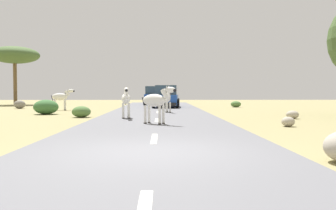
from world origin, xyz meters
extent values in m
plane|color=#8E8456|center=(0.00, 0.00, 0.00)|extent=(90.00, 90.00, 0.00)
cube|color=slate|center=(0.07, 0.00, 0.03)|extent=(6.00, 64.00, 0.05)
cube|color=silver|center=(0.07, 2.00, 0.05)|extent=(0.16, 2.00, 0.01)
cube|color=silver|center=(0.07, 8.00, 0.05)|extent=(0.16, 2.00, 0.01)
cube|color=silver|center=(0.07, 14.00, 0.05)|extent=(0.16, 2.00, 0.01)
cube|color=silver|center=(0.07, 20.00, 0.05)|extent=(0.16, 2.00, 0.01)
cube|color=silver|center=(0.07, 26.00, 0.05)|extent=(0.16, 2.00, 0.01)
ellipsoid|color=silver|center=(0.61, 13.85, 0.88)|extent=(0.60, 1.00, 0.44)
cylinder|color=silver|center=(0.57, 13.53, 0.37)|extent=(0.11, 0.11, 0.64)
cylinder|color=#28231E|center=(0.57, 13.53, 0.07)|extent=(0.13, 0.13, 0.04)
cylinder|color=silver|center=(0.81, 13.59, 0.37)|extent=(0.11, 0.11, 0.64)
cylinder|color=#28231E|center=(0.81, 13.59, 0.07)|extent=(0.13, 0.13, 0.04)
cylinder|color=silver|center=(0.42, 14.12, 0.37)|extent=(0.11, 0.11, 0.64)
cylinder|color=#28231E|center=(0.42, 14.12, 0.07)|extent=(0.13, 0.13, 0.04)
cylinder|color=silver|center=(0.65, 14.18, 0.37)|extent=(0.11, 0.11, 0.64)
cylinder|color=#28231E|center=(0.65, 14.18, 0.07)|extent=(0.13, 0.13, 0.04)
cylinder|color=silver|center=(0.73, 13.42, 1.11)|extent=(0.25, 0.37, 0.38)
cube|color=black|center=(0.73, 13.42, 1.19)|extent=(0.11, 0.31, 0.26)
ellipsoid|color=silver|center=(0.78, 13.20, 1.25)|extent=(0.27, 0.44, 0.21)
ellipsoid|color=black|center=(0.82, 13.05, 1.23)|extent=(0.15, 0.17, 0.12)
cone|color=silver|center=(0.70, 13.29, 1.35)|extent=(0.09, 0.09, 0.12)
cone|color=silver|center=(0.81, 13.32, 1.35)|extent=(0.09, 0.09, 0.12)
cylinder|color=black|center=(0.49, 14.31, 0.79)|extent=(0.07, 0.14, 0.38)
ellipsoid|color=silver|center=(-6.80, 17.11, 0.94)|extent=(1.09, 0.51, 0.50)
cylinder|color=silver|center=(-6.44, 17.00, 0.36)|extent=(0.11, 0.11, 0.72)
cylinder|color=#28231E|center=(-6.44, 17.00, 0.02)|extent=(0.13, 0.13, 0.05)
cylinder|color=silver|center=(-6.46, 17.27, 0.36)|extent=(0.11, 0.11, 0.72)
cylinder|color=#28231E|center=(-6.46, 17.27, 0.02)|extent=(0.13, 0.13, 0.05)
cylinder|color=silver|center=(-7.13, 16.95, 0.36)|extent=(0.11, 0.11, 0.72)
cylinder|color=#28231E|center=(-7.13, 16.95, 0.02)|extent=(0.13, 0.13, 0.05)
cylinder|color=silver|center=(-7.16, 17.22, 0.36)|extent=(0.11, 0.11, 0.72)
cylinder|color=#28231E|center=(-7.16, 17.22, 0.02)|extent=(0.13, 0.13, 0.05)
cylinder|color=silver|center=(-6.29, 17.15, 1.19)|extent=(0.39, 0.22, 0.43)
cube|color=black|center=(-6.29, 17.15, 1.28)|extent=(0.35, 0.07, 0.29)
ellipsoid|color=silver|center=(-6.04, 17.17, 1.35)|extent=(0.48, 0.23, 0.23)
ellipsoid|color=black|center=(-5.86, 17.19, 1.34)|extent=(0.17, 0.15, 0.14)
cone|color=silver|center=(-6.15, 17.10, 1.47)|extent=(0.09, 0.09, 0.14)
cone|color=silver|center=(-6.16, 17.23, 1.47)|extent=(0.09, 0.09, 0.14)
cylinder|color=black|center=(-7.33, 17.07, 0.84)|extent=(0.15, 0.05, 0.43)
ellipsoid|color=silver|center=(-1.42, 9.28, 0.98)|extent=(0.55, 1.09, 0.50)
cylinder|color=silver|center=(-1.51, 8.92, 0.41)|extent=(0.12, 0.12, 0.72)
cylinder|color=#28231E|center=(-1.51, 8.92, 0.07)|extent=(0.13, 0.13, 0.05)
cylinder|color=silver|center=(-1.24, 8.96, 0.41)|extent=(0.12, 0.12, 0.72)
cylinder|color=#28231E|center=(-1.24, 8.96, 0.07)|extent=(0.13, 0.13, 0.05)
cylinder|color=silver|center=(-1.59, 9.60, 0.41)|extent=(0.12, 0.12, 0.72)
cylinder|color=#28231E|center=(-1.59, 9.60, 0.07)|extent=(0.13, 0.13, 0.05)
cylinder|color=silver|center=(-1.33, 9.64, 0.41)|extent=(0.12, 0.12, 0.72)
cylinder|color=#28231E|center=(-1.33, 9.64, 0.07)|extent=(0.13, 0.13, 0.05)
cylinder|color=silver|center=(-1.35, 8.78, 1.23)|extent=(0.24, 0.40, 0.42)
cube|color=black|center=(-1.35, 8.78, 1.32)|extent=(0.08, 0.35, 0.29)
ellipsoid|color=silver|center=(-1.32, 8.54, 1.39)|extent=(0.25, 0.48, 0.23)
ellipsoid|color=black|center=(-1.30, 8.35, 1.37)|extent=(0.15, 0.18, 0.14)
cone|color=silver|center=(-1.40, 8.64, 1.50)|extent=(0.10, 0.10, 0.13)
cone|color=silver|center=(-1.27, 8.66, 1.50)|extent=(0.10, 0.10, 0.13)
cylinder|color=black|center=(-1.48, 9.80, 0.88)|extent=(0.06, 0.15, 0.42)
ellipsoid|color=silver|center=(-0.01, 6.30, 0.98)|extent=(1.11, 0.93, 0.50)
cylinder|color=silver|center=(0.20, 6.00, 0.41)|extent=(0.15, 0.15, 0.71)
cylinder|color=#28231E|center=(0.20, 6.00, 0.07)|extent=(0.17, 0.17, 0.05)
cylinder|color=silver|center=(0.35, 6.23, 0.41)|extent=(0.15, 0.15, 0.71)
cylinder|color=#28231E|center=(0.35, 6.23, 0.07)|extent=(0.17, 0.17, 0.05)
cylinder|color=silver|center=(-0.37, 6.38, 0.41)|extent=(0.15, 0.15, 0.71)
cylinder|color=#28231E|center=(-0.37, 6.38, 0.07)|extent=(0.17, 0.17, 0.05)
cylinder|color=silver|center=(-0.22, 6.60, 0.41)|extent=(0.15, 0.15, 0.71)
cylinder|color=#28231E|center=(-0.22, 6.60, 0.07)|extent=(0.17, 0.17, 0.05)
cylinder|color=silver|center=(0.41, 6.03, 1.23)|extent=(0.42, 0.37, 0.42)
cube|color=black|center=(0.41, 6.03, 1.32)|extent=(0.31, 0.22, 0.29)
ellipsoid|color=silver|center=(0.62, 5.89, 1.39)|extent=(0.49, 0.41, 0.23)
ellipsoid|color=black|center=(0.77, 5.79, 1.37)|extent=(0.21, 0.20, 0.14)
cone|color=silver|center=(0.48, 5.90, 1.50)|extent=(0.12, 0.12, 0.13)
cone|color=silver|center=(0.56, 6.01, 1.50)|extent=(0.12, 0.12, 0.13)
cylinder|color=black|center=(-0.45, 6.59, 0.88)|extent=(0.14, 0.11, 0.42)
cube|color=#1E479E|center=(-0.39, 26.55, 0.63)|extent=(1.82, 4.21, 0.80)
cube|color=#334751|center=(-0.39, 26.35, 1.41)|extent=(1.65, 2.21, 0.76)
cube|color=black|center=(-0.40, 28.71, 0.36)|extent=(1.71, 0.17, 0.24)
cylinder|color=black|center=(0.51, 27.91, 0.39)|extent=(0.22, 0.68, 0.68)
cylinder|color=black|center=(-1.29, 27.90, 0.39)|extent=(0.22, 0.68, 0.68)
cylinder|color=black|center=(0.52, 25.21, 0.39)|extent=(0.22, 0.68, 0.68)
cylinder|color=black|center=(-1.28, 25.20, 0.39)|extent=(0.22, 0.68, 0.68)
cube|color=#1E479E|center=(0.68, 20.36, 0.63)|extent=(2.10, 4.32, 0.80)
cube|color=#334751|center=(0.70, 20.56, 1.41)|extent=(1.80, 2.31, 0.76)
cube|color=black|center=(0.52, 18.20, 0.36)|extent=(1.72, 0.28, 0.24)
cylinder|color=black|center=(-0.32, 19.08, 0.39)|extent=(0.27, 0.69, 0.68)
cylinder|color=black|center=(1.48, 18.95, 0.39)|extent=(0.27, 0.69, 0.68)
cylinder|color=black|center=(-0.12, 21.77, 0.39)|extent=(0.27, 0.69, 0.68)
cylinder|color=black|center=(1.68, 21.64, 0.39)|extent=(0.27, 0.69, 0.68)
cylinder|color=brown|center=(-14.12, 27.44, 2.02)|extent=(0.35, 0.35, 4.04)
ellipsoid|color=#425B2D|center=(-14.12, 27.44, 4.87)|extent=(4.74, 4.74, 1.66)
ellipsoid|color=#4C7038|center=(-3.79, 10.40, 0.29)|extent=(0.96, 0.86, 0.57)
ellipsoid|color=#4C7038|center=(6.44, 21.30, 0.25)|extent=(0.84, 0.76, 0.50)
ellipsoid|color=#386633|center=(-6.35, 12.78, 0.42)|extent=(1.41, 1.27, 0.84)
ellipsoid|color=gray|center=(-10.48, 19.35, 0.32)|extent=(0.87, 0.65, 0.63)
ellipsoid|color=#A89E8C|center=(6.61, 9.29, 0.20)|extent=(0.61, 0.52, 0.40)
ellipsoid|color=#A89E8C|center=(5.05, 5.60, 0.19)|extent=(0.49, 0.49, 0.37)
camera|label=1|loc=(0.25, -7.50, 1.35)|focal=37.57mm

